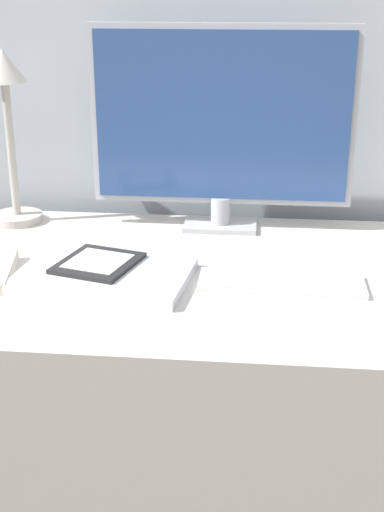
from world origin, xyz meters
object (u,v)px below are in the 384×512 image
(monitor, at_px, (222,123))
(keyboard, at_px, (281,283))
(desk_lamp, at_px, (8,113))
(laptop, at_px, (104,276))
(ereader, at_px, (98,263))

(monitor, relative_size, keyboard, 1.88)
(keyboard, xyz_separation_m, desk_lamp, (-0.66, 0.34, 0.27))
(laptop, bearing_deg, keyboard, 1.43)
(ereader, bearing_deg, laptop, -56.92)
(monitor, xyz_separation_m, ereader, (-0.24, -0.33, -0.23))
(keyboard, relative_size, ereader, 1.69)
(monitor, distance_m, ereader, 0.47)
(laptop, relative_size, ereader, 1.88)
(laptop, xyz_separation_m, desk_lamp, (-0.30, 0.35, 0.26))
(keyboard, bearing_deg, desk_lamp, 152.63)
(ereader, bearing_deg, desk_lamp, 131.15)
(keyboard, xyz_separation_m, ereader, (-0.38, 0.02, 0.02))
(laptop, bearing_deg, monitor, 58.89)
(monitor, xyz_separation_m, laptop, (-0.22, -0.36, -0.25))
(monitor, bearing_deg, laptop, -121.11)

